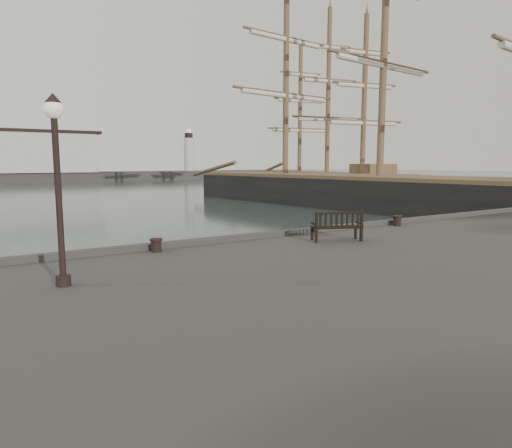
# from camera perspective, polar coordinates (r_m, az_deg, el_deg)

# --- Properties ---
(ground) EXTENTS (400.00, 400.00, 0.00)m
(ground) POSITION_cam_1_polar(r_m,az_deg,el_deg) (16.25, 3.28, -6.79)
(ground) COLOR black
(ground) RESTS_ON ground
(bench) EXTENTS (1.70, 1.12, 0.92)m
(bench) POSITION_cam_1_polar(r_m,az_deg,el_deg) (14.85, 10.06, -0.97)
(bench) COLOR black
(bench) RESTS_ON quay
(bollard_left) EXTENTS (0.37, 0.37, 0.38)m
(bollard_left) POSITION_cam_1_polar(r_m,az_deg,el_deg) (13.18, -12.36, -2.60)
(bollard_left) COLOR black
(bollard_left) RESTS_ON quay
(bollard_right) EXTENTS (0.47, 0.47, 0.41)m
(bollard_right) POSITION_cam_1_polar(r_m,az_deg,el_deg) (18.99, 17.24, 0.40)
(bollard_right) COLOR black
(bollard_right) RESTS_ON quay
(lamp_post) EXTENTS (0.39, 0.39, 3.85)m
(lamp_post) POSITION_cam_1_polar(r_m,az_deg,el_deg) (9.90, -23.65, 6.84)
(lamp_post) COLOR black
(lamp_post) RESTS_ON quay
(tall_ship_main) EXTENTS (13.74, 44.36, 32.73)m
(tall_ship_main) POSITION_cam_1_polar(r_m,az_deg,el_deg) (42.01, 15.07, 3.01)
(tall_ship_main) COLOR black
(tall_ship_main) RESTS_ON ground
(tall_ship_far) EXTENTS (12.20, 29.92, 25.07)m
(tall_ship_far) POSITION_cam_1_polar(r_m,az_deg,el_deg) (61.09, 8.79, 4.58)
(tall_ship_far) COLOR black
(tall_ship_far) RESTS_ON ground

